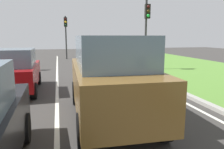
{
  "coord_description": "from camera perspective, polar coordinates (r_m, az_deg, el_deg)",
  "views": [
    {
      "loc": [
        -0.6,
        3.97,
        2.26
      ],
      "look_at": [
        0.86,
        9.81,
        1.2
      ],
      "focal_mm": 34.7,
      "sensor_mm": 36.0,
      "label": 1
    }
  ],
  "objects": [
    {
      "name": "ground_plane",
      "position": [
        10.3,
        -10.36,
        -2.84
      ],
      "size": [
        60.0,
        60.0,
        0.0
      ],
      "primitive_type": "plane",
      "color": "#383533"
    },
    {
      "name": "car_suv_ahead",
      "position": [
        5.82,
        -0.42,
        -0.85
      ],
      "size": [
        2.11,
        4.57,
        2.28
      ],
      "rotation": [
        0.0,
        0.0,
        -0.04
      ],
      "color": "brown",
      "rests_on": "ground"
    },
    {
      "name": "traffic_light_far_median",
      "position": [
        22.32,
        -12.09,
        11.51
      ],
      "size": [
        0.32,
        0.5,
        4.25
      ],
      "color": "#2D2D2D",
      "rests_on": "ground"
    },
    {
      "name": "car_hatchback_far",
      "position": [
        9.59,
        -24.06,
        0.86
      ],
      "size": [
        1.77,
        3.72,
        1.78
      ],
      "rotation": [
        0.0,
        0.0,
        0.01
      ],
      "color": "maroon",
      "rests_on": "ground"
    },
    {
      "name": "curb_right",
      "position": [
        11.29,
        10.87,
        -1.42
      ],
      "size": [
        0.24,
        48.0,
        0.12
      ],
      "primitive_type": "cube",
      "color": "#9E9B93",
      "rests_on": "ground"
    },
    {
      "name": "lane_line_right_edge",
      "position": [
        11.1,
        8.52,
        -1.84
      ],
      "size": [
        0.12,
        32.0,
        0.01
      ],
      "primitive_type": "cube",
      "color": "silver",
      "rests_on": "ground"
    },
    {
      "name": "traffic_light_near_right",
      "position": [
        14.73,
        9.12,
        13.18
      ],
      "size": [
        0.32,
        0.5,
        4.7
      ],
      "color": "#2D2D2D",
      "rests_on": "ground"
    },
    {
      "name": "lane_line_center",
      "position": [
        10.28,
        -14.26,
        -3.0
      ],
      "size": [
        0.12,
        32.0,
        0.01
      ],
      "primitive_type": "cube",
      "color": "silver",
      "rests_on": "ground"
    }
  ]
}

